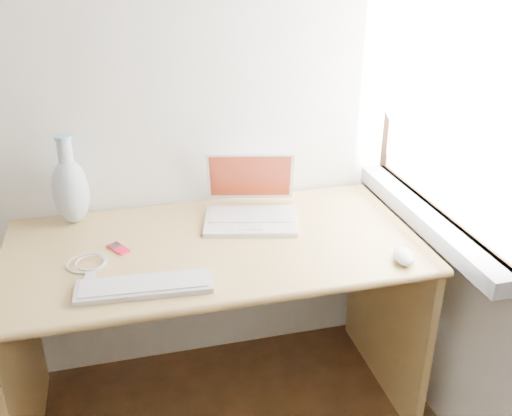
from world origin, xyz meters
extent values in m
cube|color=white|center=(1.75, 1.30, 1.32)|extent=(0.01, 0.90, 1.00)
cube|color=gray|center=(1.69, 1.30, 0.79)|extent=(0.10, 0.96, 0.06)
cube|color=white|center=(1.67, 1.30, 1.35)|extent=(0.02, 0.84, 0.92)
cube|color=tan|center=(0.93, 1.38, 0.73)|extent=(1.42, 0.71, 0.03)
cube|color=tan|center=(0.24, 1.38, 0.36)|extent=(0.03, 0.67, 0.72)
cube|color=tan|center=(1.62, 1.38, 0.36)|extent=(0.03, 0.67, 0.72)
cube|color=tan|center=(0.93, 1.72, 0.48)|extent=(1.35, 0.03, 0.48)
cube|color=white|center=(1.09, 1.50, 0.76)|extent=(0.38, 0.30, 0.02)
cube|color=white|center=(1.09, 1.50, 0.77)|extent=(0.33, 0.19, 0.00)
cube|color=white|center=(1.09, 1.61, 0.87)|extent=(0.35, 0.16, 0.21)
cube|color=#933410|center=(1.09, 1.61, 0.87)|extent=(0.32, 0.14, 0.19)
cube|color=silver|center=(0.68, 1.15, 0.76)|extent=(0.41, 0.15, 0.02)
cube|color=white|center=(0.68, 1.15, 0.77)|extent=(0.38, 0.12, 0.00)
ellipsoid|color=white|center=(1.51, 1.11, 0.77)|extent=(0.10, 0.13, 0.04)
cube|color=red|center=(0.61, 1.41, 0.75)|extent=(0.08, 0.10, 0.01)
cube|color=black|center=(0.61, 1.41, 0.76)|extent=(0.04, 0.04, 0.00)
torus|color=silver|center=(0.51, 1.34, 0.75)|extent=(0.15, 0.15, 0.01)
cube|color=silver|center=(0.51, 1.23, 0.75)|extent=(0.05, 0.09, 0.01)
ellipsoid|color=silver|center=(0.46, 1.66, 0.87)|extent=(0.13, 0.13, 0.25)
cylinder|color=silver|center=(0.46, 1.66, 1.03)|extent=(0.05, 0.05, 0.10)
cylinder|color=#86C0D7|center=(0.46, 1.66, 1.08)|extent=(0.06, 0.06, 0.01)
camera|label=1|loc=(0.65, -0.33, 1.70)|focal=40.00mm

